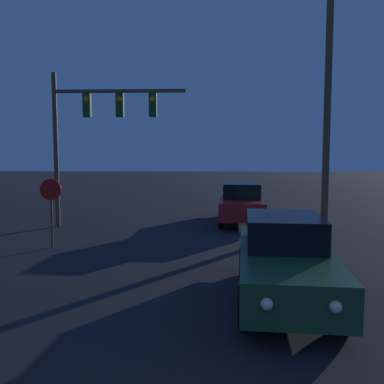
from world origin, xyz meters
name	(u,v)px	position (x,y,z in m)	size (l,w,h in m)	color
car_near	(284,258)	(1.97, 6.85, 0.81)	(2.06, 4.94, 1.63)	#1E4728
car_far	(241,203)	(1.79, 15.98, 0.81)	(1.95, 4.91, 1.63)	#B21E1E
traffic_signal_mast	(94,121)	(-3.86, 14.67, 4.03)	(5.06, 0.30, 5.84)	brown
stop_sign	(51,200)	(-4.23, 11.06, 1.44)	(0.65, 0.07, 2.09)	brown
utility_pole	(328,94)	(5.08, 15.68, 5.13)	(1.50, 0.28, 9.98)	brown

